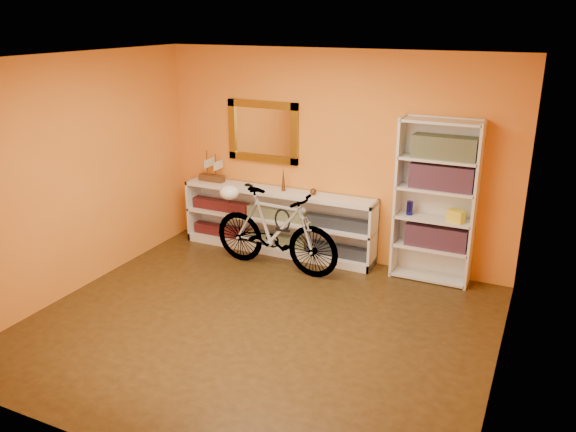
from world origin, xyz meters
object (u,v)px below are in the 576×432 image
at_px(bookcase, 435,202).
at_px(bicycle, 275,230).
at_px(console_unit, 278,221).
at_px(helmet, 229,192).

relative_size(bookcase, bicycle, 1.11).
xyz_separation_m(console_unit, helmet, (-0.44, -0.45, 0.46)).
xyz_separation_m(console_unit, bicycle, (0.21, -0.49, 0.08)).
xyz_separation_m(bookcase, helmet, (-2.43, -0.48, -0.07)).
bearing_deg(console_unit, helmet, -134.44).
height_order(console_unit, bookcase, bookcase).
bearing_deg(helmet, bookcase, 11.12).
distance_m(bookcase, helmet, 2.47).
height_order(console_unit, helmet, helmet).
xyz_separation_m(bookcase, bicycle, (-1.77, -0.52, -0.45)).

